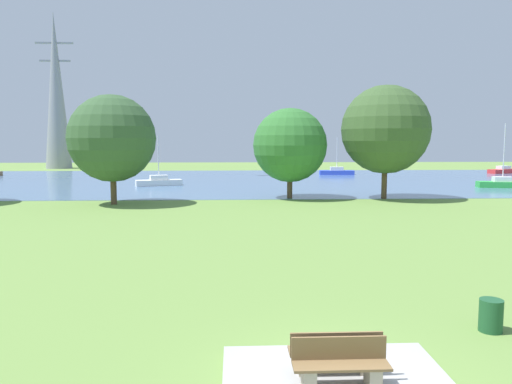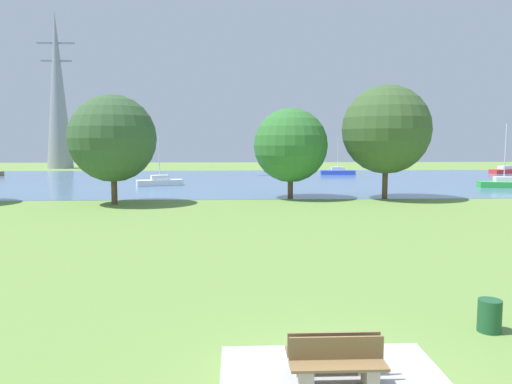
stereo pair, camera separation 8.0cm
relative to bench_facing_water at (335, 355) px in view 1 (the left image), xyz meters
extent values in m
plane|color=olive|center=(0.00, 21.73, -0.47)|extent=(160.00, 160.00, 0.00)
cube|color=#A6A6A6|center=(0.00, -0.27, -0.42)|extent=(4.40, 3.20, 0.10)
cube|color=tan|center=(-0.60, 0.05, -0.17)|extent=(0.24, 0.44, 0.40)
cube|color=tan|center=(0.60, 0.05, -0.17)|extent=(0.24, 0.44, 0.40)
cube|color=brown|center=(0.00, 0.05, 0.06)|extent=(1.80, 0.48, 0.05)
cube|color=brown|center=(0.00, -0.16, 0.30)|extent=(1.80, 0.05, 0.44)
cube|color=tan|center=(-0.60, -0.59, -0.17)|extent=(0.24, 0.44, 0.40)
cube|color=tan|center=(0.60, -0.59, -0.17)|extent=(0.24, 0.44, 0.40)
cube|color=brown|center=(0.00, -0.59, 0.06)|extent=(1.80, 0.48, 0.05)
cube|color=brown|center=(0.00, -0.37, 0.30)|extent=(1.80, 0.05, 0.44)
cylinder|color=#1E512D|center=(4.32, 2.16, -0.07)|extent=(0.56, 0.56, 0.80)
cube|color=#53759D|center=(0.00, 49.73, -0.46)|extent=(140.00, 40.00, 0.02)
cube|color=blue|center=(12.63, 59.14, -0.15)|extent=(4.90, 1.85, 0.60)
cube|color=white|center=(12.63, 59.14, 0.40)|extent=(1.88, 1.23, 0.50)
cylinder|color=silver|center=(12.63, 59.14, 2.49)|extent=(0.10, 0.10, 4.68)
cube|color=red|center=(37.86, 60.93, -0.15)|extent=(5.03, 3.02, 0.60)
cube|color=white|center=(37.86, 60.93, 0.40)|extent=(2.06, 1.64, 0.50)
cylinder|color=silver|center=(37.86, 60.93, 2.90)|extent=(0.10, 0.10, 5.49)
cube|color=white|center=(-9.93, 42.88, -0.15)|extent=(5.03, 2.84, 0.60)
cube|color=white|center=(-9.93, 42.88, 0.40)|extent=(2.04, 1.58, 0.50)
cylinder|color=silver|center=(-9.93, 42.88, 2.46)|extent=(0.10, 0.10, 4.62)
cube|color=green|center=(25.31, 38.90, -0.15)|extent=(5.00, 2.40, 0.60)
cube|color=white|center=(25.31, 38.90, 0.40)|extent=(1.98, 1.43, 0.50)
cylinder|color=silver|center=(25.31, 38.90, 3.08)|extent=(0.10, 0.10, 5.85)
cylinder|color=brown|center=(-10.92, 27.41, 0.85)|extent=(0.44, 0.44, 2.64)
sphere|color=#365833|center=(-10.92, 27.41, 4.43)|extent=(6.43, 6.43, 6.43)
cylinder|color=brown|center=(2.65, 30.64, 0.65)|extent=(0.44, 0.44, 2.25)
sphere|color=#337231|center=(2.65, 30.64, 3.89)|extent=(6.04, 6.04, 6.04)
cylinder|color=brown|center=(10.30, 29.88, 1.10)|extent=(0.44, 0.44, 3.13)
sphere|color=#3B582D|center=(10.30, 29.88, 5.16)|extent=(7.13, 7.13, 7.13)
cone|color=gray|center=(-32.66, 78.07, 12.99)|extent=(4.40, 4.40, 26.92)
cube|color=gray|center=(-32.66, 78.07, 21.07)|extent=(6.40, 0.30, 0.30)
cube|color=gray|center=(-32.66, 78.07, 18.07)|extent=(5.20, 0.30, 0.30)
camera|label=1|loc=(-1.97, -9.11, 4.17)|focal=34.18mm
camera|label=2|loc=(-1.89, -9.12, 4.17)|focal=34.18mm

